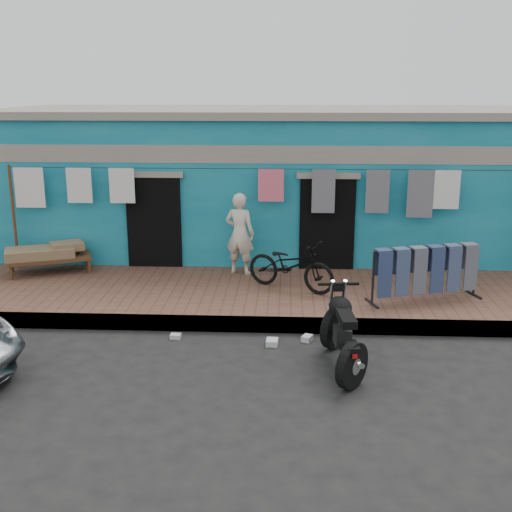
% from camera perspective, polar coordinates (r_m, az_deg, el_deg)
% --- Properties ---
extents(ground, '(80.00, 80.00, 0.00)m').
position_cam_1_polar(ground, '(9.03, -0.66, -10.36)').
color(ground, black).
rests_on(ground, ground).
extents(sidewalk, '(28.00, 3.00, 0.25)m').
position_cam_1_polar(sidewalk, '(11.77, 0.25, -3.58)').
color(sidewalk, brown).
rests_on(sidewalk, ground).
extents(curb, '(28.00, 0.10, 0.25)m').
position_cam_1_polar(curb, '(10.40, -0.13, -6.10)').
color(curb, gray).
rests_on(curb, ground).
extents(building, '(12.20, 5.20, 3.36)m').
position_cam_1_polar(building, '(15.30, 0.95, 6.74)').
color(building, '#10738D').
rests_on(building, ground).
extents(clothesline, '(10.06, 0.06, 2.10)m').
position_cam_1_polar(clothesline, '(12.58, 0.15, 5.49)').
color(clothesline, brown).
rests_on(clothesline, sidewalk).
extents(seated_person, '(0.67, 0.54, 1.61)m').
position_cam_1_polar(seated_person, '(12.54, -1.45, 2.00)').
color(seated_person, beige).
rests_on(seated_person, sidewalk).
extents(bicycle, '(1.80, 1.34, 1.11)m').
position_cam_1_polar(bicycle, '(11.62, 3.13, -0.34)').
color(bicycle, black).
rests_on(bicycle, sidewalk).
extents(motorcycle, '(0.93, 1.81, 1.10)m').
position_cam_1_polar(motorcycle, '(9.09, 7.76, -6.56)').
color(motorcycle, black).
rests_on(motorcycle, ground).
extents(charpoy, '(2.18, 1.91, 0.56)m').
position_cam_1_polar(charpoy, '(13.37, -17.85, -0.24)').
color(charpoy, brown).
rests_on(charpoy, sidewalk).
extents(jeans_rack, '(2.29, 1.58, 0.99)m').
position_cam_1_polar(jeans_rack, '(11.42, 14.83, -1.42)').
color(jeans_rack, black).
rests_on(jeans_rack, sidewalk).
extents(litter_a, '(0.17, 0.14, 0.07)m').
position_cam_1_polar(litter_a, '(10.25, -7.16, -7.10)').
color(litter_a, silver).
rests_on(litter_a, ground).
extents(litter_b, '(0.20, 0.22, 0.09)m').
position_cam_1_polar(litter_b, '(10.10, 4.56, -7.30)').
color(litter_b, silver).
rests_on(litter_b, ground).
extents(litter_c, '(0.19, 0.23, 0.09)m').
position_cam_1_polar(litter_c, '(9.93, 1.44, -7.67)').
color(litter_c, silver).
rests_on(litter_c, ground).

